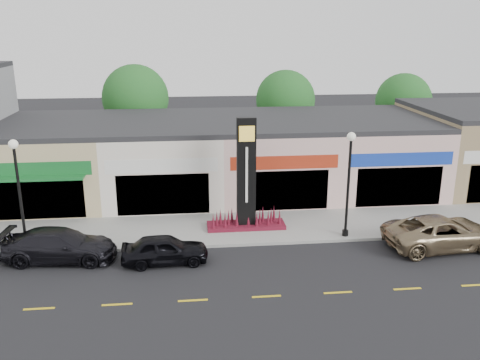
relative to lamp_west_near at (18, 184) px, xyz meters
The scene contains 17 objects.
ground 9.07m from the lamp_west_near, 17.35° to the right, with size 120.00×120.00×0.00m, color black.
sidewalk 8.89m from the lamp_west_near, 13.02° to the left, with size 52.00×4.30×0.15m, color gray.
curb 8.70m from the lamp_west_near, ahead, with size 52.00×0.20×0.15m, color gray.
shop_beige 9.04m from the lamp_west_near, 93.19° to the left, with size 7.00×10.85×4.80m.
shop_cream 11.13m from the lamp_west_near, 54.08° to the left, with size 7.00×10.01×4.80m.
shop_pink_w 16.25m from the lamp_west_near, 33.61° to the left, with size 7.00×10.01×4.80m.
shop_pink_e 22.40m from the lamp_west_near, 23.64° to the left, with size 7.00×10.01×4.80m.
shop_tan 28.94m from the lamp_west_near, 18.08° to the left, with size 7.00×10.01×5.30m.
tree_rear_west 17.55m from the lamp_west_near, 76.76° to the left, with size 5.20×5.20×7.83m.
tree_rear_mid 23.39m from the lamp_west_near, 46.74° to the left, with size 4.80×4.80×7.29m.
tree_rear_east 31.09m from the lamp_west_near, 33.18° to the left, with size 4.60×4.60×6.94m.
lamp_west_near is the anchor object (origin of this frame).
lamp_east_near 16.00m from the lamp_west_near, ahead, with size 0.44×0.44×5.47m.
pylon_sign 11.19m from the lamp_west_near, ahead, with size 4.20×1.30×6.00m.
car_dark_sedan 3.48m from the lamp_west_near, 31.09° to the right, with size 5.24×2.13×1.52m, color black.
car_black_sedan 7.58m from the lamp_west_near, 15.94° to the right, with size 3.98×1.60×1.36m, color black.
car_gold_suv 20.65m from the lamp_west_near, ahead, with size 5.76×2.66×1.60m, color #8F7A5B.
Camera 1 is at (-0.02, -21.26, 10.56)m, focal length 38.00 mm.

